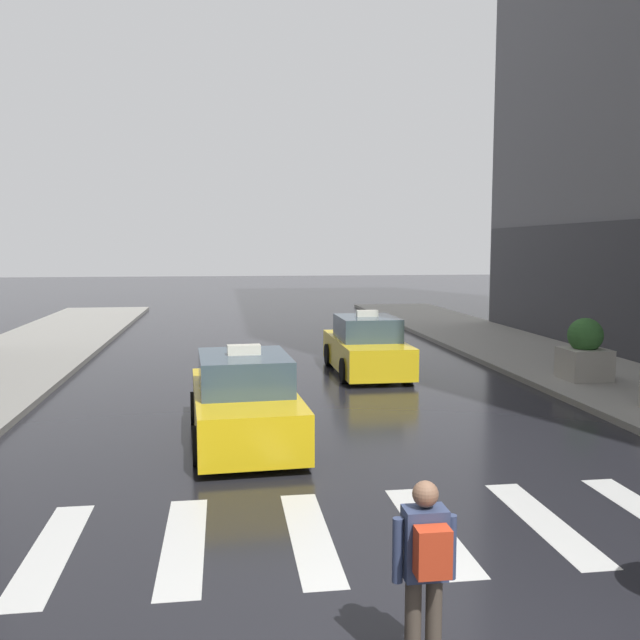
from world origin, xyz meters
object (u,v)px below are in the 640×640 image
object	(u,v)px
pedestrian_with_backpack	(426,562)
taxi_lead	(244,402)
taxi_second	(366,348)
planter_mid_block	(585,352)

from	to	relation	value
pedestrian_with_backpack	taxi_lead	bearing A→B (deg)	100.02
taxi_second	pedestrian_with_backpack	bearing A→B (deg)	-99.95
taxi_second	planter_mid_block	size ratio (longest dim) A/B	2.84
taxi_second	planter_mid_block	distance (m)	5.81
taxi_second	planter_mid_block	xyz separation A→B (m)	(5.26, -2.46, 0.15)
taxi_lead	taxi_second	world-z (taller)	same
taxi_lead	planter_mid_block	xyz separation A→B (m)	(8.92, 3.93, 0.15)
taxi_second	pedestrian_with_backpack	distance (m)	13.80
taxi_lead	pedestrian_with_backpack	world-z (taller)	taxi_lead
taxi_second	pedestrian_with_backpack	size ratio (longest dim) A/B	2.75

